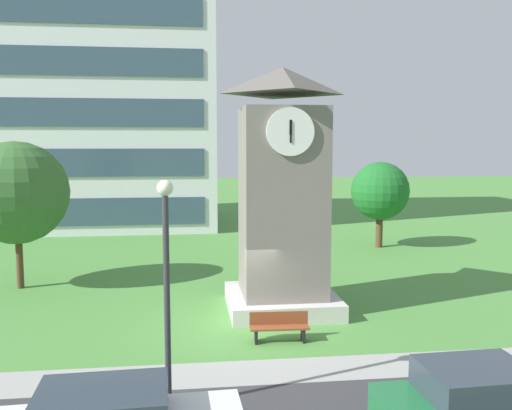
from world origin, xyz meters
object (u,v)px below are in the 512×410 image
object	(u,v)px
tree_by_building	(380,191)
tree_near_tower	(16,193)
clock_tower	(282,205)
park_bench	(279,326)
street_lamp	(166,267)
parked_car_green	(483,407)

from	to	relation	value
tree_by_building	tree_near_tower	world-z (taller)	tree_near_tower
tree_near_tower	clock_tower	bearing A→B (deg)	-22.43
clock_tower	park_bench	xyz separation A→B (m)	(-0.63, -3.22, -3.35)
park_bench	street_lamp	distance (m)	5.83
clock_tower	tree_near_tower	bearing A→B (deg)	157.57
park_bench	tree_by_building	distance (m)	16.94
street_lamp	tree_by_building	bearing A→B (deg)	57.98
tree_near_tower	parked_car_green	distance (m)	19.04
street_lamp	tree_by_building	xyz separation A→B (m)	(11.53, 18.44, -0.01)
park_bench	tree_by_building	xyz separation A→B (m)	(8.33, 14.48, 2.82)
tree_by_building	parked_car_green	size ratio (longest dim) A/B	1.19
clock_tower	park_bench	world-z (taller)	clock_tower
tree_by_building	parked_car_green	xyz separation A→B (m)	(-5.35, -20.84, -2.42)
tree_by_building	tree_near_tower	xyz separation A→B (m)	(-18.04, -6.99, 0.72)
clock_tower	tree_near_tower	distance (m)	11.19
park_bench	tree_by_building	world-z (taller)	tree_by_building
street_lamp	tree_near_tower	size ratio (longest dim) A/B	0.85
street_lamp	parked_car_green	world-z (taller)	street_lamp
tree_by_building	park_bench	bearing A→B (deg)	-119.90
park_bench	tree_near_tower	distance (m)	12.76
park_bench	tree_near_tower	size ratio (longest dim) A/B	0.30
clock_tower	tree_by_building	bearing A→B (deg)	55.64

